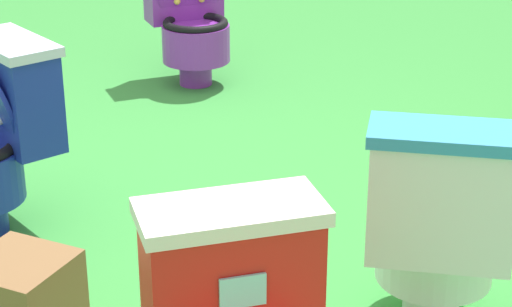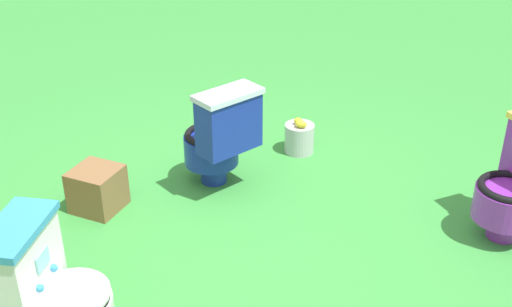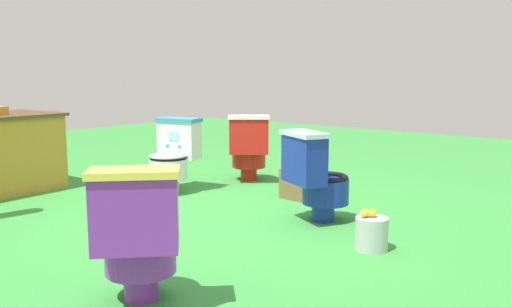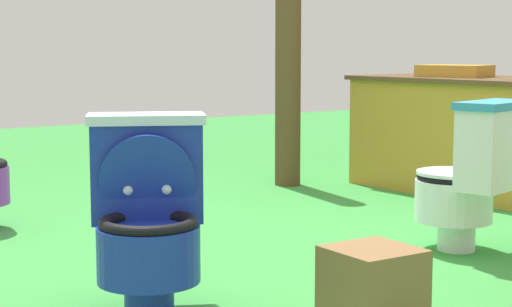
% 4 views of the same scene
% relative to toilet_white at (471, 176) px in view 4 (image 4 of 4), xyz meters
% --- Properties ---
extents(ground, '(14.00, 14.00, 0.00)m').
position_rel_toilet_white_xyz_m(ground, '(-0.42, -1.05, -0.37)').
color(ground, green).
extents(toilet_white, '(0.57, 0.51, 0.73)m').
position_rel_toilet_white_xyz_m(toilet_white, '(0.00, 0.00, 0.00)').
color(toilet_white, white).
rests_on(toilet_white, ground).
extents(toilet_blue, '(0.62, 0.58, 0.73)m').
position_rel_toilet_white_xyz_m(toilet_blue, '(-0.04, -1.69, 0.00)').
color(toilet_blue, '#192D9E').
rests_on(toilet_blue, ground).
extents(vendor_table, '(1.50, 0.94, 0.85)m').
position_rel_toilet_white_xyz_m(vendor_table, '(-1.27, 1.36, 0.02)').
color(vendor_table, '#B7842D').
rests_on(vendor_table, ground).
extents(wooden_post, '(0.18, 0.18, 1.83)m').
position_rel_toilet_white_xyz_m(wooden_post, '(-2.13, 0.50, 0.54)').
color(wooden_post, brown).
rests_on(wooden_post, ground).
extents(small_crate, '(0.29, 0.29, 0.28)m').
position_rel_toilet_white_xyz_m(small_crate, '(0.57, -1.13, -0.23)').
color(small_crate, brown).
rests_on(small_crate, ground).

